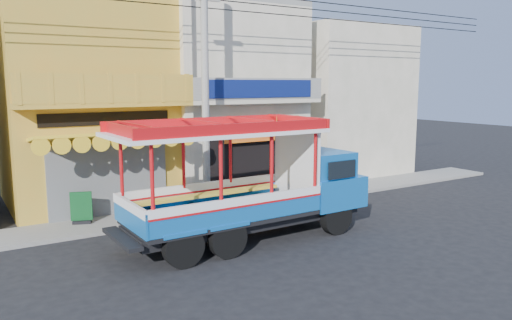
# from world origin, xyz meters

# --- Properties ---
(ground) EXTENTS (90.00, 90.00, 0.00)m
(ground) POSITION_xyz_m (0.00, 0.00, 0.00)
(ground) COLOR black
(ground) RESTS_ON ground
(sidewalk) EXTENTS (30.00, 2.00, 0.12)m
(sidewalk) POSITION_xyz_m (0.00, 4.00, 0.06)
(sidewalk) COLOR slate
(sidewalk) RESTS_ON ground
(shophouse_left) EXTENTS (6.00, 7.50, 8.24)m
(shophouse_left) POSITION_xyz_m (-4.00, 7.96, 4.11)
(shophouse_left) COLOR gold
(shophouse_left) RESTS_ON ground
(shophouse_right) EXTENTS (6.00, 6.75, 8.24)m
(shophouse_right) POSITION_xyz_m (2.00, 7.96, 4.11)
(shophouse_right) COLOR #BAB598
(shophouse_right) RESTS_ON ground
(party_pilaster) EXTENTS (0.35, 0.30, 8.00)m
(party_pilaster) POSITION_xyz_m (-1.00, 4.85, 4.00)
(party_pilaster) COLOR #BAB598
(party_pilaster) RESTS_ON ground
(filler_building_right) EXTENTS (6.00, 6.00, 7.60)m
(filler_building_right) POSITION_xyz_m (9.00, 8.00, 3.80)
(filler_building_right) COLOR #BAB598
(filler_building_right) RESTS_ON ground
(utility_pole) EXTENTS (28.00, 0.26, 9.00)m
(utility_pole) POSITION_xyz_m (-0.85, 3.30, 5.03)
(utility_pole) COLOR gray
(utility_pole) RESTS_ON ground
(songthaew_truck) EXTENTS (8.03, 2.85, 3.72)m
(songthaew_truck) POSITION_xyz_m (-0.61, 0.20, 1.79)
(songthaew_truck) COLOR black
(songthaew_truck) RESTS_ON ground
(green_sign) EXTENTS (0.69, 0.50, 1.07)m
(green_sign) POSITION_xyz_m (-5.15, 4.34, 0.57)
(green_sign) COLOR black
(green_sign) RESTS_ON sidewalk
(potted_plant_b) EXTENTS (0.64, 0.68, 0.97)m
(potted_plant_b) POSITION_xyz_m (1.80, 4.05, 0.61)
(potted_plant_b) COLOR #1A5C20
(potted_plant_b) RESTS_ON sidewalk
(potted_plant_c) EXTENTS (0.59, 0.59, 1.04)m
(potted_plant_c) POSITION_xyz_m (3.35, 4.58, 0.64)
(potted_plant_c) COLOR #1A5C20
(potted_plant_c) RESTS_ON sidewalk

